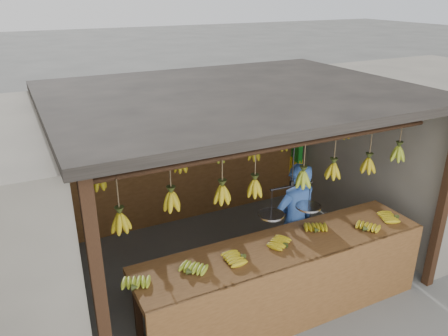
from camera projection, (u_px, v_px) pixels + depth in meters
ground at (234, 263)px, 5.99m from camera, size 80.00×80.00×0.00m
stall at (223, 118)px, 5.51m from camera, size 4.30×3.30×2.40m
neighbor_right at (432, 145)px, 7.04m from camera, size 3.00×3.00×2.30m
counter at (290, 266)px, 4.72m from camera, size 3.49×0.77×0.96m
hanging_bananas at (235, 152)px, 5.39m from camera, size 3.59×2.25×0.39m
balance_scale at (290, 208)px, 4.74m from camera, size 0.75×0.30×0.77m
vendor at (295, 223)px, 5.41m from camera, size 0.60×0.40×1.59m
bag_bundles at (297, 144)px, 7.52m from camera, size 0.08×0.26×1.19m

